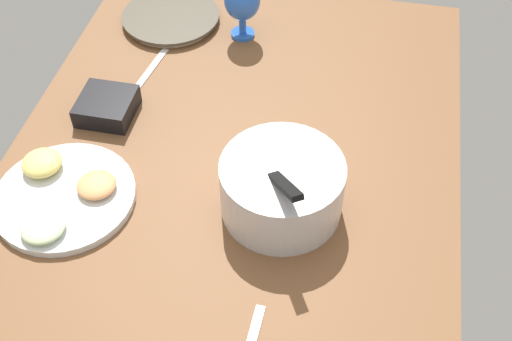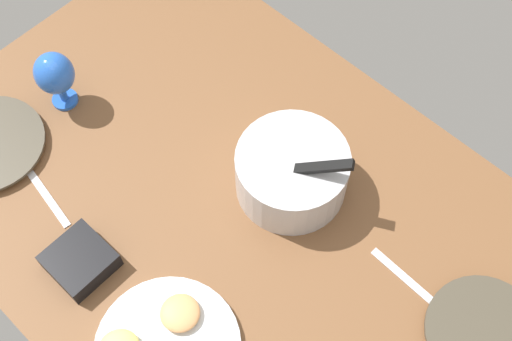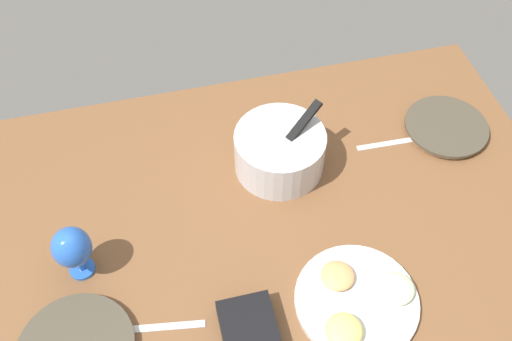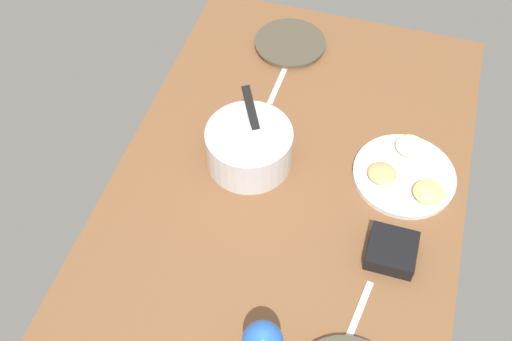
{
  "view_description": "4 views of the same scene",
  "coord_description": "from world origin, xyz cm",
  "px_view_note": "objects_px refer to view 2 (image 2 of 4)",
  "views": [
    {
      "loc": [
        90.58,
        26.12,
        109.99
      ],
      "look_at": [
        -1.09,
        7.22,
        4.89
      ],
      "focal_mm": 45.38,
      "sensor_mm": 36.0,
      "label": 1
    },
    {
      "loc": [
        50.26,
        -46.99,
        143.47
      ],
      "look_at": [
        -2.99,
        9.15,
        4.89
      ],
      "focal_mm": 47.82,
      "sensor_mm": 36.0,
      "label": 2
    },
    {
      "loc": [
        -27.28,
        -86.49,
        132.5
      ],
      "look_at": [
        -3.96,
        9.81,
        4.89
      ],
      "focal_mm": 40.06,
      "sensor_mm": 36.0,
      "label": 3
    },
    {
      "loc": [
        -103.84,
        -20.83,
        146.5
      ],
      "look_at": [
        -2.68,
        9.62,
        4.89
      ],
      "focal_mm": 42.05,
      "sensor_mm": 36.0,
      "label": 4
    }
  ],
  "objects_px": {
    "hurricane_glass_blue": "(55,75)",
    "square_bowl_black": "(80,260)",
    "mixing_bowl": "(292,171)",
    "dinner_plate_right": "(484,334)"
  },
  "relations": [
    {
      "from": "mixing_bowl",
      "to": "hurricane_glass_blue",
      "type": "relative_size",
      "value": 1.54
    },
    {
      "from": "mixing_bowl",
      "to": "hurricane_glass_blue",
      "type": "bearing_deg",
      "value": -159.93
    },
    {
      "from": "mixing_bowl",
      "to": "square_bowl_black",
      "type": "bearing_deg",
      "value": -113.46
    },
    {
      "from": "mixing_bowl",
      "to": "square_bowl_black",
      "type": "distance_m",
      "value": 0.51
    },
    {
      "from": "dinner_plate_right",
      "to": "mixing_bowl",
      "type": "xyz_separation_m",
      "value": [
        -0.54,
        -0.01,
        0.06
      ]
    },
    {
      "from": "dinner_plate_right",
      "to": "square_bowl_black",
      "type": "distance_m",
      "value": 0.89
    },
    {
      "from": "hurricane_glass_blue",
      "to": "square_bowl_black",
      "type": "relative_size",
      "value": 1.3
    },
    {
      "from": "dinner_plate_right",
      "to": "hurricane_glass_blue",
      "type": "xyz_separation_m",
      "value": [
        -1.12,
        -0.23,
        0.1
      ]
    },
    {
      "from": "hurricane_glass_blue",
      "to": "square_bowl_black",
      "type": "height_order",
      "value": "hurricane_glass_blue"
    },
    {
      "from": "hurricane_glass_blue",
      "to": "square_bowl_black",
      "type": "xyz_separation_m",
      "value": [
        0.38,
        -0.26,
        -0.08
      ]
    }
  ]
}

